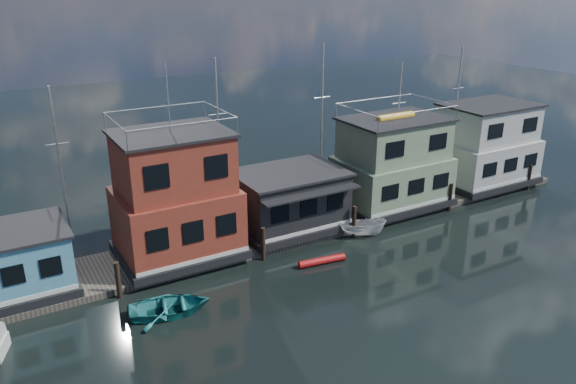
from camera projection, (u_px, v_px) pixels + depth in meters
ground at (410, 312)px, 29.85m from camera, size 160.00×160.00×0.00m
dock at (295, 228)px, 39.49m from camera, size 48.00×5.00×0.40m
houseboat_blue at (10, 263)px, 30.38m from camera, size 6.40×4.90×3.66m
houseboat_red at (176, 198)px, 34.13m from camera, size 7.40×5.90×11.86m
houseboat_dark at (289, 200)px, 38.45m from camera, size 7.40×6.10×4.06m
houseboat_green at (392, 164)px, 42.26m from camera, size 8.40×5.90×7.03m
houseboat_white at (485, 145)px, 46.93m from camera, size 8.40×5.90×6.66m
pilings at (313, 232)px, 36.75m from camera, size 42.28×0.28×2.20m
background_masts at (308, 127)px, 44.66m from camera, size 36.40×0.16×12.00m
red_kayak at (322, 261)px, 34.81m from camera, size 3.12×0.87×0.45m
motorboat at (361, 228)px, 38.40m from camera, size 3.53×2.92×1.31m
dinghy_teal at (170, 306)px, 29.57m from camera, size 4.86×3.92×0.89m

